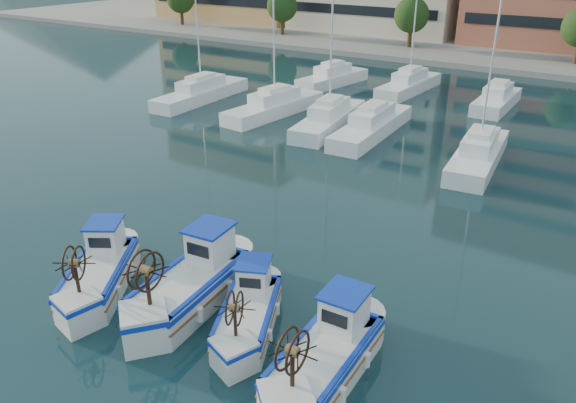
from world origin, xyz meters
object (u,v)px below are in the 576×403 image
at_px(fishing_boat_a, 100,270).
at_px(fishing_boat_c, 249,310).
at_px(fishing_boat_d, 327,353).
at_px(fishing_boat_b, 192,282).

height_order(fishing_boat_a, fishing_boat_c, fishing_boat_a).
bearing_deg(fishing_boat_d, fishing_boat_a, -178.85).
bearing_deg(fishing_boat_d, fishing_boat_b, 171.59).
xyz_separation_m(fishing_boat_a, fishing_boat_b, (3.53, 1.20, 0.10)).
distance_m(fishing_boat_b, fishing_boat_d, 5.92).
relative_size(fishing_boat_a, fishing_boat_b, 0.89).
bearing_deg(fishing_boat_c, fishing_boat_b, 153.72).
height_order(fishing_boat_a, fishing_boat_b, fishing_boat_b).
relative_size(fishing_boat_c, fishing_boat_d, 0.89).
distance_m(fishing_boat_b, fishing_boat_c, 2.56).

